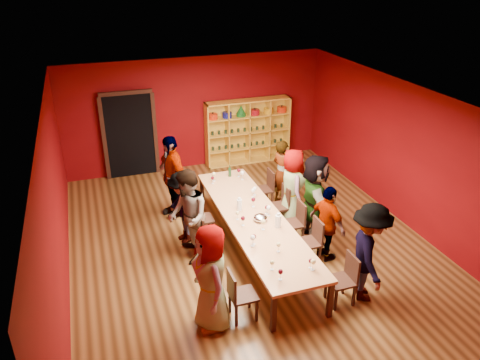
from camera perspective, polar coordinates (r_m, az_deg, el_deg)
The scene contains 45 objects.
room_shell at distance 8.69m, azimuth 1.84°, elevation -0.35°, with size 7.10×9.10×3.04m.
tasting_table at distance 9.07m, azimuth 1.77°, elevation -4.91°, with size 1.10×4.50×0.75m.
doorway at distance 12.49m, azimuth -13.29°, elevation 5.37°, with size 1.40×0.17×2.30m.
shelving_unit at distance 13.08m, azimuth 0.90°, elevation 6.33°, with size 2.40×0.40×1.80m.
chair_person_left_0 at distance 7.60m, azimuth -0.21°, elevation -13.61°, with size 0.42×0.42×0.89m.
person_left_0 at distance 7.26m, azimuth -3.55°, elevation -11.86°, with size 0.87×0.48×1.79m, color #D18C98.
chair_person_left_2 at distance 9.07m, azimuth -4.05°, elevation -6.44°, with size 0.42×0.42×0.89m.
person_left_2 at distance 8.79m, azimuth -6.36°, elevation -4.46°, with size 0.90×0.49×1.84m, color #121A32.
chair_person_left_3 at distance 9.61m, azimuth -5.06°, elevation -4.49°, with size 0.42×0.42×0.89m.
person_left_3 at distance 9.42m, azimuth -7.03°, elevation -3.38°, with size 0.99×0.41×1.53m, color #131A34.
chair_person_left_4 at distance 10.59m, azimuth -6.59°, elevation -1.55°, with size 0.42×0.42×0.89m.
person_left_4 at distance 10.35m, azimuth -8.30°, elevation 0.43°, with size 1.11×0.50×1.89m, color pink.
chair_person_right_0 at distance 8.12m, azimuth 12.74°, elevation -11.43°, with size 0.42×0.42×0.89m.
person_right_0 at distance 8.08m, azimuth 15.44°, elevation -8.54°, with size 1.15×0.47×1.77m, color silver.
chair_person_right_1 at distance 8.97m, azimuth 8.80°, elevation -7.12°, with size 0.42×0.42×0.89m.
person_right_1 at distance 8.96m, azimuth 10.61°, elevation -5.29°, with size 0.90×0.41×1.53m, color #BF808C.
chair_person_right_2 at distance 9.52m, azimuth 6.82°, elevation -4.90°, with size 0.42×0.42×0.89m.
person_right_2 at distance 9.47m, azimuth 9.11°, elevation -2.21°, with size 1.73×0.50×1.86m, color #46474B.
chair_person_right_3 at distance 10.11m, azimuth 5.01°, elevation -2.86°, with size 0.42×0.42×0.89m.
person_right_3 at distance 10.04m, azimuth 6.41°, elevation -0.85°, with size 0.83×0.45×1.70m, color #161E3D.
chair_person_right_4 at distance 10.81m, azimuth 3.20°, elevation -0.81°, with size 0.42×0.42×0.89m.
person_right_4 at distance 10.82m, azimuth 5.10°, elevation 0.88°, with size 0.58×0.42×1.58m, color #C0808D.
wine_glass_0 at distance 9.81m, azimuth 1.81°, elevation -1.11°, with size 0.08×0.08×0.20m.
wine_glass_1 at distance 8.02m, azimuth 4.72°, elevation -7.90°, with size 0.08×0.08×0.19m.
wine_glass_2 at distance 10.42m, azimuth -3.21°, elevation 0.65°, with size 0.09×0.09×0.22m.
wine_glass_3 at distance 7.65m, azimuth 8.92°, elevation -9.87°, with size 0.08×0.08×0.21m.
wine_glass_4 at distance 8.72m, azimuth 0.36°, elevation -4.75°, with size 0.08×0.08×0.20m.
wine_glass_5 at distance 9.72m, azimuth 1.58°, elevation -1.36°, with size 0.08×0.08×0.20m.
wine_glass_6 at distance 7.70m, azimuth 8.62°, elevation -9.78°, with size 0.07×0.07×0.18m.
wine_glass_7 at distance 8.17m, azimuth 1.69°, elevation -6.98°, with size 0.08×0.08×0.21m.
wine_glass_8 at distance 8.91m, azimuth -0.31°, elevation -4.09°, with size 0.07×0.07×0.18m.
wine_glass_9 at distance 8.59m, azimuth 2.84°, elevation -5.16°, with size 0.09×0.09×0.22m.
wine_glass_10 at distance 7.59m, azimuth 3.94°, elevation -10.05°, with size 0.07×0.07×0.18m.
wine_glass_11 at distance 9.05m, azimuth 3.53°, elevation -3.47°, with size 0.09×0.09×0.22m.
wine_glass_12 at distance 10.48m, azimuth 0.29°, elevation 0.83°, with size 0.09×0.09×0.22m.
wine_glass_13 at distance 9.35m, azimuth 1.63°, elevation -2.45°, with size 0.08×0.08×0.21m.
wine_glass_14 at distance 9.12m, azimuth 3.27°, elevation -3.40°, with size 0.07×0.07×0.18m.
wine_glass_15 at distance 8.12m, azimuth 1.56°, elevation -7.11°, with size 0.09×0.09×0.22m.
wine_glass_16 at distance 10.63m, azimuth -0.15°, elevation 1.13°, with size 0.08×0.08×0.20m.
wine_glass_17 at distance 7.39m, azimuth 4.97°, elevation -11.14°, with size 0.08×0.08×0.20m.
wine_glass_18 at distance 10.33m, azimuth -3.37°, elevation 0.20°, with size 0.07×0.07×0.18m.
spittoon_bowl at distance 8.92m, azimuth 2.50°, elevation -4.63°, with size 0.27×0.27×0.15m, color silver.
carafe_a at distance 9.25m, azimuth -0.08°, elevation -3.00°, with size 0.14×0.14×0.27m.
carafe_b at distance 8.71m, azimuth 4.67°, elevation -4.99°, with size 0.13×0.13×0.29m.
wine_bottle at distance 10.66m, azimuth -1.25°, elevation 0.97°, with size 0.07×0.07×0.28m.
Camera 1 is at (-2.79, -7.30, 5.30)m, focal length 35.00 mm.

